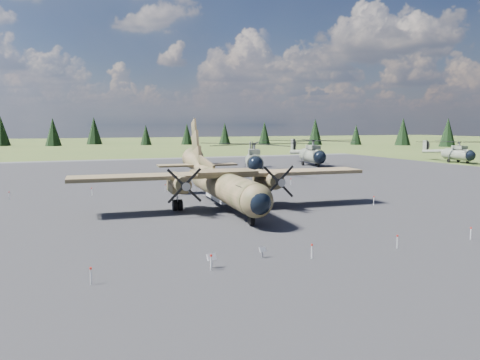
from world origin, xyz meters
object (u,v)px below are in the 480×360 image
object	(u,v)px
helicopter_near	(254,152)
helicopter_mid	(312,147)
helicopter_far	(458,148)
transport_plane	(221,180)

from	to	relation	value
helicopter_near	helicopter_mid	xyz separation A→B (m)	(15.40, 8.75, 0.03)
helicopter_mid	helicopter_far	bearing A→B (deg)	0.64
transport_plane	helicopter_mid	size ratio (longest dim) A/B	1.14
helicopter_near	helicopter_mid	world-z (taller)	helicopter_mid
transport_plane	helicopter_far	xyz separation A→B (m)	(60.96, 31.17, 0.50)
helicopter_near	helicopter_far	xyz separation A→B (m)	(46.32, 4.48, -0.35)
transport_plane	helicopter_near	bearing A→B (deg)	64.84
helicopter_mid	helicopter_far	size ratio (longest dim) A/B	1.15
helicopter_mid	helicopter_near	bearing A→B (deg)	-141.91
helicopter_mid	helicopter_far	distance (m)	31.21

